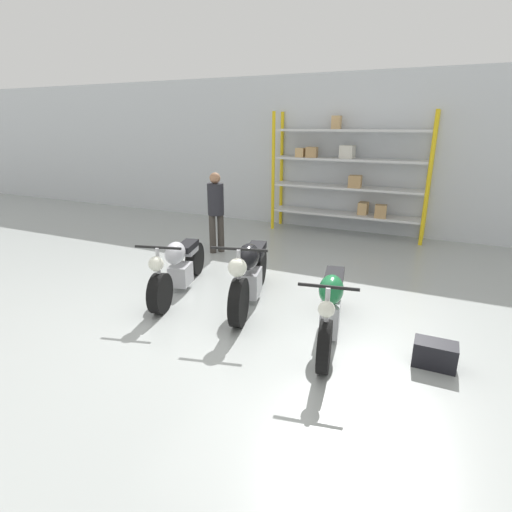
{
  "coord_description": "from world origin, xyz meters",
  "views": [
    {
      "loc": [
        2.26,
        -4.5,
        2.49
      ],
      "look_at": [
        0.0,
        0.4,
        0.7
      ],
      "focal_mm": 28.0,
      "sensor_mm": 36.0,
      "label": 1
    }
  ],
  "objects_px": {
    "motorcycle_silver": "(179,267)",
    "motorcycle_green": "(331,305)",
    "person_browsing": "(216,207)",
    "shelving_rack": "(347,173)",
    "toolbox": "(435,354)",
    "motorcycle_black": "(250,273)"
  },
  "relations": [
    {
      "from": "motorcycle_silver",
      "to": "motorcycle_green",
      "type": "relative_size",
      "value": 1.0
    },
    {
      "from": "motorcycle_green",
      "to": "person_browsing",
      "type": "distance_m",
      "value": 3.83
    },
    {
      "from": "shelving_rack",
      "to": "motorcycle_silver",
      "type": "height_order",
      "value": "shelving_rack"
    },
    {
      "from": "motorcycle_silver",
      "to": "toolbox",
      "type": "bearing_deg",
      "value": 66.95
    },
    {
      "from": "shelving_rack",
      "to": "person_browsing",
      "type": "bearing_deg",
      "value": -128.39
    },
    {
      "from": "motorcycle_silver",
      "to": "person_browsing",
      "type": "distance_m",
      "value": 2.12
    },
    {
      "from": "motorcycle_green",
      "to": "person_browsing",
      "type": "height_order",
      "value": "person_browsing"
    },
    {
      "from": "shelving_rack",
      "to": "person_browsing",
      "type": "xyz_separation_m",
      "value": [
        -2.0,
        -2.53,
        -0.48
      ]
    },
    {
      "from": "motorcycle_black",
      "to": "motorcycle_green",
      "type": "height_order",
      "value": "motorcycle_black"
    },
    {
      "from": "shelving_rack",
      "to": "person_browsing",
      "type": "height_order",
      "value": "shelving_rack"
    },
    {
      "from": "motorcycle_silver",
      "to": "motorcycle_green",
      "type": "bearing_deg",
      "value": 66.54
    },
    {
      "from": "motorcycle_green",
      "to": "motorcycle_black",
      "type": "bearing_deg",
      "value": -119.28
    },
    {
      "from": "toolbox",
      "to": "motorcycle_silver",
      "type": "bearing_deg",
      "value": 171.64
    },
    {
      "from": "motorcycle_black",
      "to": "toolbox",
      "type": "bearing_deg",
      "value": 62.51
    },
    {
      "from": "shelving_rack",
      "to": "toolbox",
      "type": "distance_m",
      "value": 5.65
    },
    {
      "from": "motorcycle_black",
      "to": "person_browsing",
      "type": "bearing_deg",
      "value": -153.05
    },
    {
      "from": "motorcycle_silver",
      "to": "motorcycle_green",
      "type": "height_order",
      "value": "motorcycle_green"
    },
    {
      "from": "shelving_rack",
      "to": "motorcycle_silver",
      "type": "bearing_deg",
      "value": -108.59
    },
    {
      "from": "shelving_rack",
      "to": "motorcycle_black",
      "type": "height_order",
      "value": "shelving_rack"
    },
    {
      "from": "motorcycle_silver",
      "to": "motorcycle_black",
      "type": "bearing_deg",
      "value": 78.5
    },
    {
      "from": "motorcycle_silver",
      "to": "toolbox",
      "type": "relative_size",
      "value": 4.65
    },
    {
      "from": "person_browsing",
      "to": "toolbox",
      "type": "relative_size",
      "value": 3.64
    }
  ]
}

